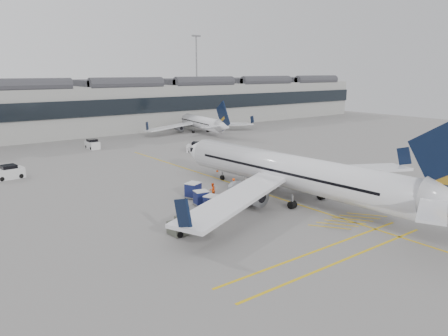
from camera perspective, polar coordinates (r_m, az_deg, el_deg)
ground at (r=43.17m, az=0.30°, el=-7.14°), size 220.00×220.00×0.00m
terminal at (r=107.25m, az=-24.23°, el=6.99°), size 200.00×20.45×12.40m
light_masts at (r=120.32m, az=-27.02°, el=11.22°), size 113.00×0.60×25.45m
apron_markings at (r=56.60m, az=2.07°, el=-2.33°), size 0.25×60.00×0.01m
airliner_main at (r=50.19m, az=9.27°, el=-0.65°), size 37.60×41.17×10.94m
airliner_far at (r=106.51m, az=-3.42°, el=6.03°), size 28.17×31.00×8.28m
belt_loader at (r=54.97m, az=4.50°, el=-2.20°), size 4.97×2.65×1.97m
baggage_cart_a at (r=50.15m, az=1.91°, el=-3.14°), size 1.94×1.68×1.84m
baggage_cart_b at (r=51.12m, az=-4.06°, el=-2.85°), size 2.17×2.01×1.84m
baggage_cart_c at (r=48.39m, az=-3.00°, el=-3.85°), size 1.78×1.56×1.65m
baggage_cart_d at (r=46.59m, az=-1.66°, el=-4.51°), size 1.91×1.75×1.64m
ramp_agent_a at (r=52.93m, az=1.31°, el=-2.33°), size 0.77×0.82×1.89m
ramp_agent_b at (r=51.60m, az=-1.53°, el=-2.86°), size 0.86×0.70×1.65m
pushback_tug at (r=40.49m, az=-5.20°, el=-7.49°), size 2.87×1.81×1.59m
safety_cone_nose at (r=64.33m, az=-0.88°, el=-0.26°), size 0.37×0.37×0.52m
safety_cone_engine at (r=56.95m, az=11.70°, el=-2.22°), size 0.39×0.39×0.54m
service_van_left at (r=66.96m, az=-26.27°, el=-0.54°), size 3.98×2.34×1.94m
service_van_mid at (r=87.08m, az=-16.81°, el=2.97°), size 1.79×3.54×1.82m
service_van_right at (r=79.69m, az=-3.51°, el=2.66°), size 3.90×3.89×1.89m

